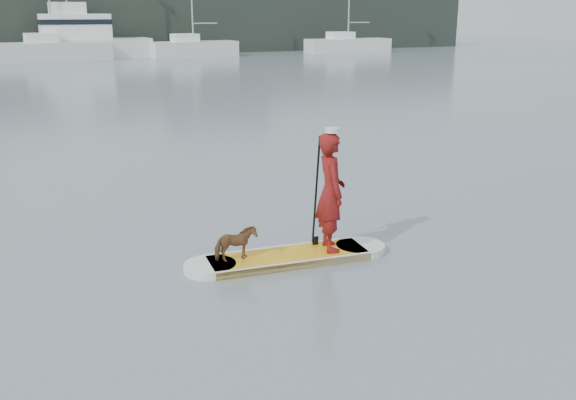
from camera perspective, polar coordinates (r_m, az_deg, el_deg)
name	(u,v)px	position (r m, az deg, el deg)	size (l,w,h in m)	color
ground	(283,262)	(10.08, -0.49, -5.57)	(140.00, 140.00, 0.00)	slate
paddleboard	(288,257)	(10.11, 0.00, -5.11)	(3.28, 1.08, 0.12)	gold
paddler	(331,192)	(10.04, 3.81, 0.71)	(0.69, 0.45, 1.88)	maroon
white_cap	(332,130)	(9.82, 3.92, 6.21)	(0.22, 0.22, 0.07)	silver
dog	(236,244)	(9.77, -4.68, -3.91)	(0.29, 0.63, 0.54)	brown
paddle	(316,205)	(10.27, 2.49, -0.44)	(0.10, 0.30, 2.00)	black
sailboat_d	(53,49)	(55.12, -20.16, 12.48)	(8.76, 3.29, 12.65)	silver
sailboat_e	(193,48)	(56.91, -8.46, 13.24)	(7.54, 2.78, 10.78)	silver
sailboat_f	(347,44)	(62.51, 5.29, 13.66)	(8.22, 2.82, 12.13)	silver
motor_yacht_a	(83,38)	(56.52, -17.75, 13.54)	(9.85, 3.05, 5.91)	silver
shore_mass	(20,21)	(61.59, -22.72, 14.50)	(90.00, 6.00, 6.00)	black
shore_building_east	(215,9)	(66.21, -6.54, 16.53)	(10.00, 4.00, 8.00)	black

